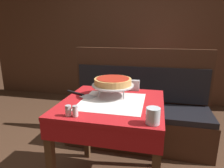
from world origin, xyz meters
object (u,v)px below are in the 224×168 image
(deep_dish_pizza, at_px, (113,81))
(dining_table_rear, at_px, (157,73))
(booth_bench, at_px, (138,117))
(pizza_pan_stand, at_px, (113,86))
(salt_shaker, at_px, (68,111))
(pepper_shaker, at_px, (75,111))
(napkin_holder, at_px, (134,85))
(water_glass_near, at_px, (153,116))
(dining_table_front, at_px, (112,114))
(condiment_caddy, at_px, (160,62))
(pizza_server, at_px, (81,95))

(deep_dish_pizza, bearing_deg, dining_table_rear, 77.78)
(booth_bench, bearing_deg, deep_dish_pizza, -103.47)
(pizza_pan_stand, height_order, salt_shaker, pizza_pan_stand)
(dining_table_rear, bearing_deg, pizza_pan_stand, -102.22)
(pizza_pan_stand, height_order, pepper_shaker, pizza_pan_stand)
(pizza_pan_stand, bearing_deg, salt_shaker, -112.95)
(deep_dish_pizza, bearing_deg, pepper_shaker, -107.64)
(napkin_holder, bearing_deg, water_glass_near, -73.70)
(dining_table_front, xyz_separation_m, condiment_caddy, (0.36, 1.81, 0.14))
(pizza_server, relative_size, pepper_shaker, 4.30)
(dining_table_front, bearing_deg, pizza_server, 162.72)
(water_glass_near, relative_size, pepper_shaker, 1.38)
(booth_bench, height_order, condiment_caddy, booth_bench)
(dining_table_rear, bearing_deg, deep_dish_pizza, -102.22)
(dining_table_rear, height_order, deep_dish_pizza, deep_dish_pizza)
(booth_bench, relative_size, condiment_caddy, 11.12)
(booth_bench, relative_size, pepper_shaker, 23.10)
(deep_dish_pizza, height_order, napkin_holder, deep_dish_pizza)
(pizza_pan_stand, relative_size, pizza_server, 1.14)
(booth_bench, distance_m, pizza_server, 0.93)
(dining_table_front, distance_m, pizza_pan_stand, 0.23)
(pizza_server, bearing_deg, pepper_shaker, -73.32)
(booth_bench, bearing_deg, pizza_pan_stand, -103.47)
(dining_table_rear, xyz_separation_m, salt_shaker, (-0.53, -2.02, 0.15))
(pizza_server, xyz_separation_m, pepper_shaker, (0.12, -0.41, 0.03))
(pizza_pan_stand, relative_size, water_glass_near, 3.53)
(booth_bench, height_order, pizza_pan_stand, booth_bench)
(pizza_pan_stand, height_order, condiment_caddy, condiment_caddy)
(dining_table_rear, relative_size, deep_dish_pizza, 2.58)
(dining_table_front, distance_m, napkin_holder, 0.39)
(salt_shaker, relative_size, condiment_caddy, 0.47)
(salt_shaker, height_order, condiment_caddy, condiment_caddy)
(dining_table_front, height_order, pizza_pan_stand, pizza_pan_stand)
(dining_table_rear, xyz_separation_m, pizza_server, (-0.60, -1.62, 0.12))
(pizza_pan_stand, bearing_deg, deep_dish_pizza, 0.00)
(salt_shaker, height_order, napkin_holder, napkin_holder)
(pizza_pan_stand, distance_m, water_glass_near, 0.55)
(pizza_pan_stand, bearing_deg, pizza_server, -171.70)
(dining_table_front, relative_size, pepper_shaker, 11.10)
(water_glass_near, bearing_deg, condiment_caddy, 88.69)
(dining_table_front, xyz_separation_m, salt_shaker, (-0.21, -0.32, 0.14))
(dining_table_front, height_order, napkin_holder, napkin_holder)
(dining_table_front, xyz_separation_m, pizza_server, (-0.29, 0.09, 0.11))
(dining_table_front, relative_size, napkin_holder, 7.73)
(pizza_server, height_order, salt_shaker, salt_shaker)
(pizza_server, bearing_deg, dining_table_rear, 69.51)
(pizza_server, xyz_separation_m, napkin_holder, (0.41, 0.25, 0.04))
(water_glass_near, bearing_deg, salt_shaker, -179.39)
(pizza_pan_stand, distance_m, pizza_server, 0.28)
(dining_table_rear, relative_size, napkin_holder, 7.74)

